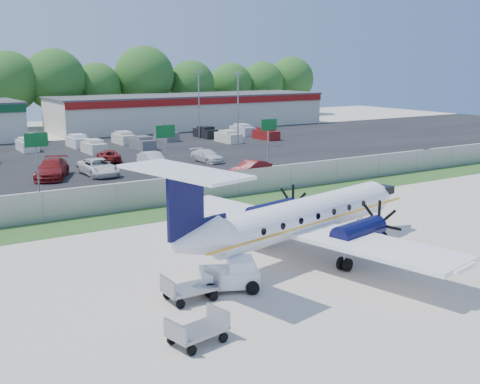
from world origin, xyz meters
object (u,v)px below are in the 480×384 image
baggage_cart_near (197,330)px  baggage_cart_far (190,288)px  pushback_tug (232,275)px  aircraft (301,217)px

baggage_cart_near → baggage_cart_far: 4.20m
pushback_tug → baggage_cart_far: bearing=-175.8°
aircraft → pushback_tug: 6.08m
baggage_cart_near → pushback_tug: bearing=45.5°
baggage_cart_near → aircraft: bearing=32.5°
pushback_tug → baggage_cart_far: (-2.20, -0.16, -0.12)m
pushback_tug → aircraft: bearing=20.2°
aircraft → baggage_cart_near: 11.33m
aircraft → baggage_cart_far: aircraft is taller
baggage_cart_near → baggage_cart_far: (1.72, 3.83, 0.04)m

